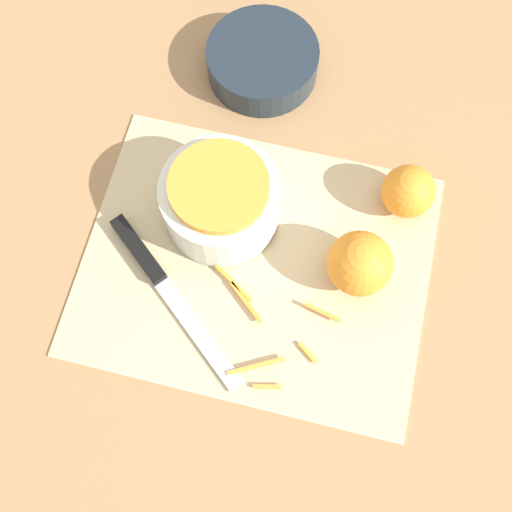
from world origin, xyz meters
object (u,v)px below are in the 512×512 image
object	(u,v)px
orange_left	(360,263)
bowl_speckled	(220,200)
knife	(153,270)
orange_right	(408,191)
bowl_dark	(262,61)

from	to	relation	value
orange_left	bowl_speckled	bearing A→B (deg)	167.56
knife	orange_left	bearing A→B (deg)	52.52
knife	bowl_speckled	bearing A→B (deg)	96.19
knife	orange_left	size ratio (longest dim) A/B	2.70
bowl_speckled	orange_right	bearing A→B (deg)	17.38
bowl_speckled	orange_right	distance (m)	0.25
bowl_speckled	bowl_dark	xyz separation A→B (m)	(-0.00, 0.24, -0.03)
bowl_dark	orange_left	world-z (taller)	orange_left
bowl_speckled	knife	size ratio (longest dim) A/B	0.68
orange_left	bowl_dark	bearing A→B (deg)	124.26
bowl_speckled	bowl_dark	world-z (taller)	bowl_speckled
bowl_speckled	orange_left	xyz separation A→B (m)	(0.19, -0.04, -0.00)
bowl_dark	orange_right	xyz separation A→B (m)	(0.24, -0.17, 0.02)
bowl_speckled	bowl_dark	bearing A→B (deg)	90.32
orange_right	bowl_speckled	bearing A→B (deg)	-162.62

